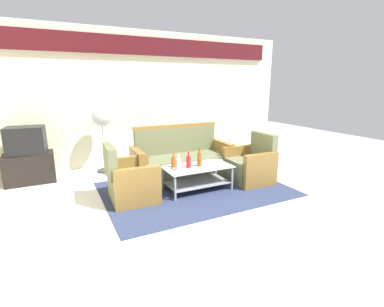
% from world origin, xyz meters
% --- Properties ---
extents(ground_plane, '(14.00, 14.00, 0.00)m').
position_xyz_m(ground_plane, '(0.00, 0.00, 0.00)').
color(ground_plane, white).
extents(wall_back, '(6.52, 0.19, 2.80)m').
position_xyz_m(wall_back, '(0.00, 3.05, 1.48)').
color(wall_back, beige).
rests_on(wall_back, ground).
extents(rug, '(2.95, 2.10, 0.01)m').
position_xyz_m(rug, '(-0.08, 0.92, 0.01)').
color(rug, '#2D3856').
rests_on(rug, ground).
extents(couch, '(1.82, 0.79, 0.96)m').
position_xyz_m(couch, '(-0.02, 1.57, 0.32)').
color(couch, '#6B704C').
rests_on(couch, rug).
extents(armchair_left, '(0.73, 0.79, 0.85)m').
position_xyz_m(armchair_left, '(-1.14, 0.97, 0.29)').
color(armchair_left, '#6B704C').
rests_on(armchair_left, rug).
extents(armchair_right, '(0.71, 0.77, 0.85)m').
position_xyz_m(armchair_right, '(0.99, 0.83, 0.29)').
color(armchair_right, '#6B704C').
rests_on(armchair_right, rug).
extents(coffee_table, '(1.10, 0.60, 0.40)m').
position_xyz_m(coffee_table, '(-0.06, 0.87, 0.27)').
color(coffee_table, silver).
rests_on(coffee_table, rug).
extents(bottle_red, '(0.08, 0.08, 0.25)m').
position_xyz_m(bottle_red, '(-0.22, 0.88, 0.51)').
color(bottle_red, red).
rests_on(bottle_red, coffee_table).
extents(bottle_brown, '(0.07, 0.07, 0.30)m').
position_xyz_m(bottle_brown, '(-0.02, 0.87, 0.53)').
color(bottle_brown, brown).
rests_on(bottle_brown, coffee_table).
extents(bottle_orange, '(0.08, 0.08, 0.23)m').
position_xyz_m(bottle_orange, '(-0.42, 1.00, 0.50)').
color(bottle_orange, '#D85919').
rests_on(bottle_orange, coffee_table).
extents(bottle_clear, '(0.08, 0.08, 0.26)m').
position_xyz_m(bottle_clear, '(-0.42, 0.83, 0.51)').
color(bottle_clear, silver).
rests_on(bottle_clear, coffee_table).
extents(cup, '(0.08, 0.08, 0.10)m').
position_xyz_m(cup, '(0.28, 0.71, 0.46)').
color(cup, silver).
rests_on(cup, coffee_table).
extents(tv_stand, '(0.80, 0.50, 0.52)m').
position_xyz_m(tv_stand, '(-2.54, 2.55, 0.26)').
color(tv_stand, black).
rests_on(tv_stand, ground).
extents(television, '(0.64, 0.51, 0.48)m').
position_xyz_m(television, '(-2.54, 2.55, 0.76)').
color(television, black).
rests_on(television, tv_stand).
extents(pedestal_fan, '(0.36, 0.36, 1.27)m').
position_xyz_m(pedestal_fan, '(-1.24, 2.60, 1.01)').
color(pedestal_fan, '#2D2D33').
rests_on(pedestal_fan, ground).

